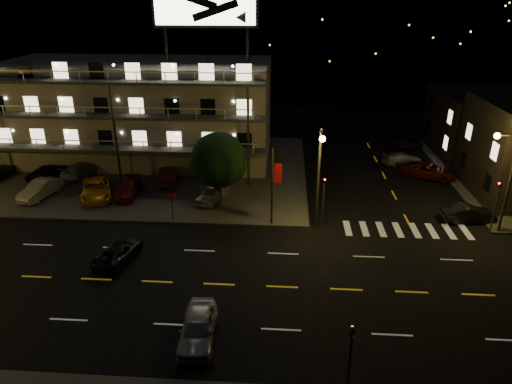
# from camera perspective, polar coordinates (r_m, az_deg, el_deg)

# --- Properties ---
(ground) EXTENTS (140.00, 140.00, 0.00)m
(ground) POSITION_cam_1_polar(r_m,az_deg,el_deg) (29.92, -8.50, -11.19)
(ground) COLOR black
(ground) RESTS_ON ground
(curb_nw) EXTENTS (44.00, 24.00, 0.15)m
(curb_nw) POSITION_cam_1_polar(r_m,az_deg,el_deg) (51.14, -19.35, 2.91)
(curb_nw) COLOR #363634
(curb_nw) RESTS_ON ground
(motel) EXTENTS (28.00, 13.80, 18.10)m
(motel) POSITION_cam_1_polar(r_m,az_deg,el_deg) (51.73, -14.32, 9.86)
(motel) COLOR gray
(motel) RESTS_ON ground
(side_bldg_back) EXTENTS (14.06, 12.00, 7.00)m
(side_bldg_back) POSITION_cam_1_polar(r_m,az_deg,el_deg) (58.77, 28.18, 7.53)
(side_bldg_back) COLOR black
(side_bldg_back) RESTS_ON ground
(hill_backdrop) EXTENTS (120.00, 25.00, 24.00)m
(hill_backdrop) POSITION_cam_1_polar(r_m,az_deg,el_deg) (93.66, -3.59, 20.16)
(hill_backdrop) COLOR black
(hill_backdrop) RESTS_ON ground
(streetlight_nc) EXTENTS (0.44, 1.92, 8.00)m
(streetlight_nc) POSITION_cam_1_polar(r_m,az_deg,el_deg) (34.14, 7.91, 2.79)
(streetlight_nc) COLOR #2D2D30
(streetlight_nc) RESTS_ON ground
(streetlight_ne) EXTENTS (1.92, 0.44, 8.00)m
(streetlight_ne) POSITION_cam_1_polar(r_m,az_deg,el_deg) (37.98, 28.86, 2.16)
(streetlight_ne) COLOR #2D2D30
(streetlight_ne) RESTS_ON ground
(signal_nw) EXTENTS (0.20, 0.27, 4.60)m
(signal_nw) POSITION_cam_1_polar(r_m,az_deg,el_deg) (35.60, 8.45, -0.52)
(signal_nw) COLOR #2D2D30
(signal_nw) RESTS_ON ground
(signal_sw) EXTENTS (0.20, 0.27, 4.60)m
(signal_sw) POSITION_cam_1_polar(r_m,az_deg,el_deg) (21.28, 11.66, -19.41)
(signal_sw) COLOR #2D2D30
(signal_sw) RESTS_ON ground
(signal_ne) EXTENTS (0.27, 0.20, 4.60)m
(signal_ne) POSITION_cam_1_polar(r_m,az_deg,el_deg) (38.91, 27.89, -1.00)
(signal_ne) COLOR #2D2D30
(signal_ne) RESTS_ON ground
(banner_north) EXTENTS (0.83, 0.16, 6.40)m
(banner_north) POSITION_cam_1_polar(r_m,az_deg,el_deg) (35.05, 2.16, 0.88)
(banner_north) COLOR #2D2D30
(banner_north) RESTS_ON ground
(stop_sign) EXTENTS (0.91, 0.11, 2.61)m
(stop_sign) POSITION_cam_1_polar(r_m,az_deg,el_deg) (37.00, -10.49, -1.16)
(stop_sign) COLOR #2D2D30
(stop_sign) RESTS_ON ground
(tree) EXTENTS (4.95, 4.77, 6.23)m
(tree) POSITION_cam_1_polar(r_m,az_deg,el_deg) (38.89, -4.75, 3.80)
(tree) COLOR black
(tree) RESTS_ON curb_nw
(lot_car_1) EXTENTS (2.50, 4.77, 1.50)m
(lot_car_1) POSITION_cam_1_polar(r_m,az_deg,el_deg) (45.09, -25.38, 0.33)
(lot_car_1) COLOR #95949A
(lot_car_1) RESTS_ON curb_nw
(lot_car_2) EXTENTS (4.21, 6.00, 1.52)m
(lot_car_2) POSITION_cam_1_polar(r_m,az_deg,el_deg) (43.15, -19.32, 0.35)
(lot_car_2) COLOR orange
(lot_car_2) RESTS_ON curb_nw
(lot_car_3) EXTENTS (1.93, 4.49, 1.29)m
(lot_car_3) POSITION_cam_1_polar(r_m,az_deg,el_deg) (42.56, -15.67, 0.33)
(lot_car_3) COLOR #54160C
(lot_car_3) RESTS_ON curb_nw
(lot_car_4) EXTENTS (3.00, 4.41, 1.39)m
(lot_car_4) POSITION_cam_1_polar(r_m,az_deg,el_deg) (40.13, -5.50, -0.20)
(lot_car_4) COLOR #95949A
(lot_car_4) RESTS_ON curb_nw
(lot_car_6) EXTENTS (3.19, 5.11, 1.32)m
(lot_car_6) POSITION_cam_1_polar(r_m,az_deg,el_deg) (49.52, -24.43, 2.35)
(lot_car_6) COLOR black
(lot_car_6) RESTS_ON curb_nw
(lot_car_7) EXTENTS (3.74, 5.27, 1.42)m
(lot_car_7) POSITION_cam_1_polar(r_m,az_deg,el_deg) (48.83, -20.78, 2.73)
(lot_car_7) COLOR #95949A
(lot_car_7) RESTS_ON curb_nw
(lot_car_8) EXTENTS (2.73, 3.86, 1.22)m
(lot_car_8) POSITION_cam_1_polar(r_m,az_deg,el_deg) (45.70, -10.77, 2.38)
(lot_car_8) COLOR black
(lot_car_8) RESTS_ON curb_nw
(lot_car_9) EXTENTS (2.40, 4.83, 1.52)m
(lot_car_9) POSITION_cam_1_polar(r_m,az_deg,el_deg) (44.69, -10.89, 2.08)
(lot_car_9) COLOR #54160C
(lot_car_9) RESTS_ON curb_nw
(side_car_0) EXTENTS (4.37, 1.89, 1.40)m
(side_car_0) POSITION_cam_1_polar(r_m,az_deg,el_deg) (40.42, 24.99, -2.49)
(side_car_0) COLOR black
(side_car_0) RESTS_ON ground
(side_car_1) EXTENTS (5.86, 4.27, 1.48)m
(side_car_1) POSITION_cam_1_polar(r_m,az_deg,el_deg) (48.70, 20.79, 2.52)
(side_car_1) COLOR #54160C
(side_car_1) RESTS_ON ground
(side_car_2) EXTENTS (4.66, 3.02, 1.26)m
(side_car_2) POSITION_cam_1_polar(r_m,az_deg,el_deg) (51.66, 17.85, 3.96)
(side_car_2) COLOR #95949A
(side_car_2) RESTS_ON ground
(side_car_3) EXTENTS (4.38, 1.88, 1.48)m
(side_car_3) POSITION_cam_1_polar(r_m,az_deg,el_deg) (57.48, 17.99, 5.99)
(side_car_3) COLOR black
(side_car_3) RESTS_ON ground
(road_car_east) EXTENTS (2.02, 4.58, 1.53)m
(road_car_east) POSITION_cam_1_polar(r_m,az_deg,el_deg) (25.23, -7.27, -16.46)
(road_car_east) COLOR #95949A
(road_car_east) RESTS_ON ground
(road_car_west) EXTENTS (2.77, 4.70, 1.23)m
(road_car_west) POSITION_cam_1_polar(r_m,az_deg,el_deg) (33.01, -16.77, -7.17)
(road_car_west) COLOR black
(road_car_west) RESTS_ON ground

